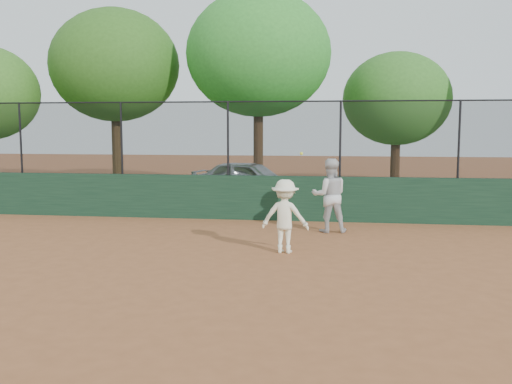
# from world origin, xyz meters

# --- Properties ---
(ground) EXTENTS (80.00, 80.00, 0.00)m
(ground) POSITION_xyz_m (0.00, 0.00, 0.00)
(ground) COLOR #965630
(ground) RESTS_ON ground
(back_wall) EXTENTS (26.00, 0.20, 1.20)m
(back_wall) POSITION_xyz_m (0.00, 6.00, 0.60)
(back_wall) COLOR #1A3924
(back_wall) RESTS_ON ground
(grass_strip) EXTENTS (36.00, 12.00, 0.01)m
(grass_strip) POSITION_xyz_m (0.00, 12.00, 0.00)
(grass_strip) COLOR #2E5219
(grass_strip) RESTS_ON ground
(parked_car) EXTENTS (4.29, 2.50, 1.37)m
(parked_car) POSITION_xyz_m (-0.53, 10.03, 0.69)
(parked_car) COLOR #ABB1B5
(parked_car) RESTS_ON ground
(player_second) EXTENTS (0.94, 0.78, 1.76)m
(player_second) POSITION_xyz_m (2.26, 4.46, 0.88)
(player_second) COLOR silver
(player_second) RESTS_ON ground
(player_main) EXTENTS (1.01, 0.70, 2.04)m
(player_main) POSITION_xyz_m (1.41, 2.06, 0.74)
(player_main) COLOR white
(player_main) RESTS_ON ground
(fence_assembly) EXTENTS (26.00, 0.06, 2.00)m
(fence_assembly) POSITION_xyz_m (-0.03, 6.00, 2.24)
(fence_assembly) COLOR black
(fence_assembly) RESTS_ON back_wall
(tree_1) EXTENTS (4.89, 4.44, 6.92)m
(tree_1) POSITION_xyz_m (-5.93, 11.72, 4.80)
(tree_1) COLOR #3F2B15
(tree_1) RESTS_ON ground
(tree_2) EXTENTS (5.24, 4.76, 7.39)m
(tree_2) POSITION_xyz_m (-0.44, 11.63, 5.11)
(tree_2) COLOR #412A17
(tree_2) RESTS_ON ground
(tree_3) EXTENTS (4.09, 3.72, 5.34)m
(tree_3) POSITION_xyz_m (4.65, 13.29, 3.56)
(tree_3) COLOR #3F2515
(tree_3) RESTS_ON ground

